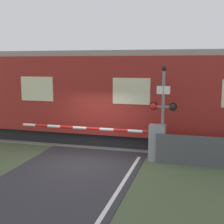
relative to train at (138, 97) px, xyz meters
The scene contains 6 objects.
ground_plane 4.10m from the train, 112.61° to the right, with size 80.00×80.00×0.00m, color #475638.
track_bed 2.50m from the train, behind, with size 36.00×3.20×0.13m.
train is the anchor object (origin of this frame).
crossing_barrier 2.88m from the train, 72.45° to the right, with size 6.03×0.44×1.37m.
signal_post 2.94m from the train, 61.14° to the right, with size 0.99×0.26×3.56m.
roadside_fence 4.58m from the train, 38.91° to the right, with size 4.26×0.06×1.10m.
Camera 1 is at (3.95, -10.61, 3.68)m, focal length 50.00 mm.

